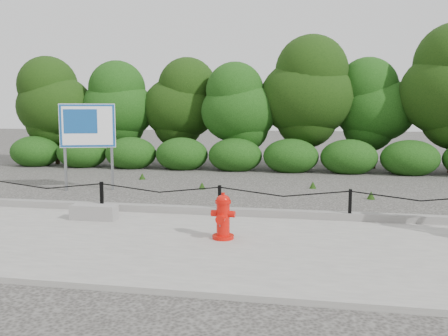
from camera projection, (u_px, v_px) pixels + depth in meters
ground at (220, 219)px, 9.41m from camera, size 90.00×90.00×0.00m
sidewalk at (195, 245)px, 7.45m from camera, size 14.00×4.00×0.08m
curb at (220, 211)px, 9.44m from camera, size 14.00×0.22×0.14m
chain_barrier at (220, 196)px, 9.35m from camera, size 10.06×0.06×0.60m
treeline at (290, 98)px, 17.63m from camera, size 20.44×3.73×5.01m
fire_hydrant at (223, 217)px, 7.61m from camera, size 0.40×0.41×0.75m
concrete_block at (94, 212)px, 9.00m from camera, size 0.88×0.33×0.28m
advertising_sign at (87, 130)px, 12.64m from camera, size 1.40×0.55×2.33m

